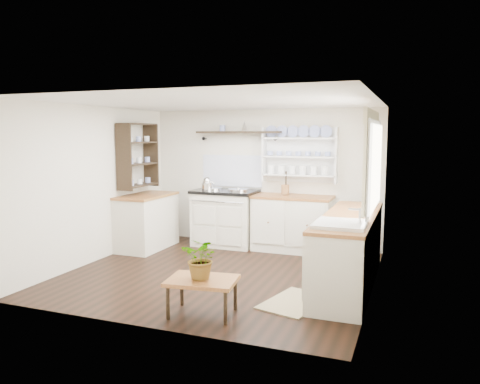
# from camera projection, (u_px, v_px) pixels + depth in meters

# --- Properties ---
(floor) EXTENTS (4.00, 3.80, 0.01)m
(floor) POSITION_uv_depth(u_px,v_px,m) (220.00, 274.00, 6.37)
(floor) COLOR black
(floor) RESTS_ON ground
(wall_back) EXTENTS (4.00, 0.02, 2.30)m
(wall_back) POSITION_uv_depth(u_px,v_px,m) (263.00, 178.00, 7.99)
(wall_back) COLOR silver
(wall_back) RESTS_ON ground
(wall_right) EXTENTS (0.02, 3.80, 2.30)m
(wall_right) POSITION_uv_depth(u_px,v_px,m) (375.00, 197.00, 5.52)
(wall_right) COLOR silver
(wall_right) RESTS_ON ground
(wall_left) EXTENTS (0.02, 3.80, 2.30)m
(wall_left) POSITION_uv_depth(u_px,v_px,m) (96.00, 184.00, 6.93)
(wall_left) COLOR silver
(wall_left) RESTS_ON ground
(ceiling) EXTENTS (4.00, 3.80, 0.01)m
(ceiling) POSITION_uv_depth(u_px,v_px,m) (219.00, 102.00, 6.08)
(ceiling) COLOR white
(ceiling) RESTS_ON wall_back
(window) EXTENTS (0.08, 1.55, 1.22)m
(window) POSITION_uv_depth(u_px,v_px,m) (373.00, 161.00, 5.63)
(window) COLOR white
(window) RESTS_ON wall_right
(aga_cooker) EXTENTS (1.06, 0.74, 0.98)m
(aga_cooker) POSITION_uv_depth(u_px,v_px,m) (225.00, 217.00, 7.96)
(aga_cooker) COLOR silver
(aga_cooker) RESTS_ON floor
(back_cabinets) EXTENTS (1.27, 0.63, 0.90)m
(back_cabinets) POSITION_uv_depth(u_px,v_px,m) (293.00, 223.00, 7.58)
(back_cabinets) COLOR beige
(back_cabinets) RESTS_ON floor
(right_cabinets) EXTENTS (0.62, 2.43, 0.90)m
(right_cabinets) POSITION_uv_depth(u_px,v_px,m) (349.00, 250.00, 5.81)
(right_cabinets) COLOR beige
(right_cabinets) RESTS_ON floor
(belfast_sink) EXTENTS (0.55, 0.60, 0.45)m
(belfast_sink) POSITION_uv_depth(u_px,v_px,m) (340.00, 235.00, 5.07)
(belfast_sink) COLOR white
(belfast_sink) RESTS_ON right_cabinets
(left_cabinets) EXTENTS (0.62, 1.13, 0.90)m
(left_cabinets) POSITION_uv_depth(u_px,v_px,m) (147.00, 221.00, 7.74)
(left_cabinets) COLOR beige
(left_cabinets) RESTS_ON floor
(plate_rack) EXTENTS (1.20, 0.22, 0.90)m
(plate_rack) POSITION_uv_depth(u_px,v_px,m) (300.00, 154.00, 7.68)
(plate_rack) COLOR white
(plate_rack) RESTS_ON wall_back
(high_shelf) EXTENTS (1.50, 0.29, 0.16)m
(high_shelf) POSITION_uv_depth(u_px,v_px,m) (239.00, 133.00, 7.92)
(high_shelf) COLOR black
(high_shelf) RESTS_ON wall_back
(left_shelving) EXTENTS (0.28, 0.80, 1.05)m
(left_shelving) POSITION_uv_depth(u_px,v_px,m) (138.00, 155.00, 7.66)
(left_shelving) COLOR black
(left_shelving) RESTS_ON wall_left
(kettle) EXTENTS (0.19, 0.19, 0.23)m
(kettle) POSITION_uv_depth(u_px,v_px,m) (207.00, 184.00, 7.88)
(kettle) COLOR silver
(kettle) RESTS_ON aga_cooker
(utensil_crock) EXTENTS (0.13, 0.13, 0.15)m
(utensil_crock) POSITION_uv_depth(u_px,v_px,m) (285.00, 189.00, 7.65)
(utensil_crock) COLOR #946236
(utensil_crock) RESTS_ON back_cabinets
(center_table) EXTENTS (0.77, 0.59, 0.39)m
(center_table) POSITION_uv_depth(u_px,v_px,m) (202.00, 283.00, 4.89)
(center_table) COLOR brown
(center_table) RESTS_ON floor
(potted_plant) EXTENTS (0.41, 0.35, 0.44)m
(potted_plant) POSITION_uv_depth(u_px,v_px,m) (202.00, 258.00, 4.85)
(potted_plant) COLOR #3F7233
(potted_plant) RESTS_ON center_table
(floor_rug) EXTENTS (0.75, 0.96, 0.02)m
(floor_rug) POSITION_uv_depth(u_px,v_px,m) (295.00, 302.00, 5.26)
(floor_rug) COLOR olive
(floor_rug) RESTS_ON floor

